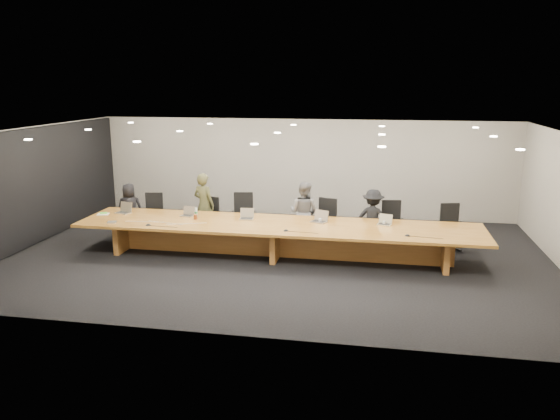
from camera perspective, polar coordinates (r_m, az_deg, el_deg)
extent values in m
plane|color=black|center=(12.35, -0.25, -4.84)|extent=(12.00, 12.00, 0.00)
cube|color=#BBB5AB|center=(15.87, 2.41, 4.43)|extent=(12.00, 0.02, 2.80)
cube|color=black|center=(14.31, -24.36, 2.16)|extent=(0.08, 7.84, 2.74)
cube|color=brown|center=(12.14, -0.25, -1.61)|extent=(9.00, 1.80, 0.06)
cube|color=brown|center=(12.24, -0.25, -3.30)|extent=(7.65, 0.15, 0.69)
cube|color=brown|center=(13.36, -15.63, -2.39)|extent=(0.12, 1.26, 0.69)
cube|color=brown|center=(12.24, -0.25, -3.30)|extent=(0.12, 1.26, 0.69)
cube|color=brown|center=(12.14, 16.74, -4.03)|extent=(0.12, 1.26, 0.69)
imported|color=black|center=(14.48, -15.42, 0.12)|extent=(0.75, 0.60, 1.33)
imported|color=#3B3B20|center=(13.83, -7.95, 0.51)|extent=(0.69, 0.57, 1.63)
imported|color=#5C5C5E|center=(13.18, 2.50, -0.25)|extent=(0.88, 0.77, 1.52)
imported|color=black|center=(13.07, 9.66, -0.85)|extent=(0.96, 0.65, 1.38)
cylinder|color=silver|center=(12.88, -8.76, -0.26)|extent=(0.08, 0.08, 0.21)
cylinder|color=brown|center=(12.69, -8.82, -0.72)|extent=(0.11, 0.11, 0.11)
cone|color=white|center=(12.33, 4.21, -1.07)|extent=(0.08, 0.08, 0.08)
cone|color=silver|center=(12.29, 10.82, -1.32)|extent=(0.08, 0.08, 0.08)
cube|color=silver|center=(13.67, -17.98, -0.40)|extent=(0.31, 0.27, 0.02)
cube|color=#53CB36|center=(13.69, -17.96, -0.30)|extent=(0.19, 0.15, 0.03)
cube|color=#ADACB1|center=(12.80, -17.17, -1.22)|extent=(0.22, 0.18, 0.03)
cone|color=black|center=(12.37, -13.61, -1.49)|extent=(0.15, 0.15, 0.03)
cone|color=black|center=(11.57, 0.62, -2.13)|extent=(0.14, 0.14, 0.03)
cone|color=black|center=(11.50, 13.20, -2.58)|extent=(0.13, 0.13, 0.03)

